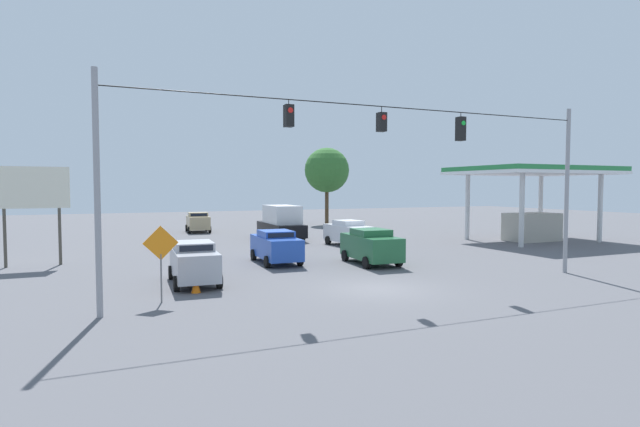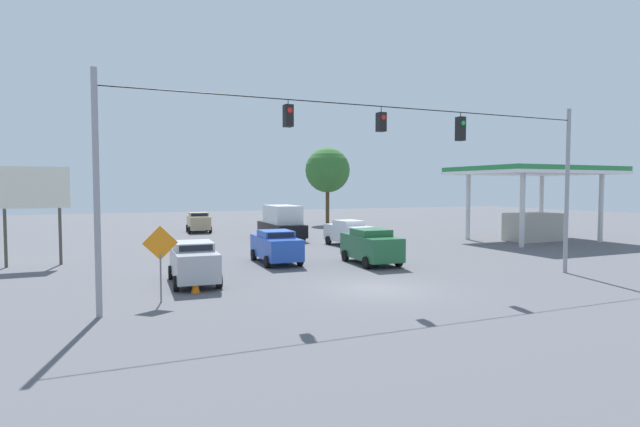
# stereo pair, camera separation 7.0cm
# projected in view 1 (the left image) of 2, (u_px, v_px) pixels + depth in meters

# --- Properties ---
(ground_plane) EXTENTS (140.00, 140.00, 0.00)m
(ground_plane) POSITION_uv_depth(u_px,v_px,m) (377.00, 289.00, 20.78)
(ground_plane) COLOR #56565B
(overhead_signal_span) EXTENTS (21.37, 0.38, 8.08)m
(overhead_signal_span) POSITION_uv_depth(u_px,v_px,m) (383.00, 168.00, 20.32)
(overhead_signal_span) COLOR #939399
(overhead_signal_span) RESTS_ON ground_plane
(sedan_blue_withflow_mid) EXTENTS (2.19, 4.61, 1.83)m
(sedan_blue_withflow_mid) POSITION_uv_depth(u_px,v_px,m) (276.00, 246.00, 27.94)
(sedan_blue_withflow_mid) COLOR #234CB2
(sedan_blue_withflow_mid) RESTS_ON ground_plane
(sedan_white_oncoming_far) EXTENTS (2.18, 4.56, 1.86)m
(sedan_white_oncoming_far) POSITION_uv_depth(u_px,v_px,m) (348.00, 233.00, 36.04)
(sedan_white_oncoming_far) COLOR silver
(sedan_white_oncoming_far) RESTS_ON ground_plane
(sedan_silver_parked_shoulder) EXTENTS (2.13, 4.44, 1.86)m
(sedan_silver_parked_shoulder) POSITION_uv_depth(u_px,v_px,m) (194.00, 262.00, 21.92)
(sedan_silver_parked_shoulder) COLOR #A8AAB2
(sedan_silver_parked_shoulder) RESTS_ON ground_plane
(sedan_tan_withflow_deep) EXTENTS (2.30, 3.92, 1.87)m
(sedan_tan_withflow_deep) POSITION_uv_depth(u_px,v_px,m) (198.00, 222.00, 47.11)
(sedan_tan_withflow_deep) COLOR tan
(sedan_tan_withflow_deep) RESTS_ON ground_plane
(sedan_green_crossing_near) EXTENTS (2.34, 4.51, 1.94)m
(sedan_green_crossing_near) POSITION_uv_depth(u_px,v_px,m) (371.00, 246.00, 27.57)
(sedan_green_crossing_near) COLOR #236038
(sedan_green_crossing_near) RESTS_ON ground_plane
(box_truck_black_oncoming_deep) EXTENTS (2.69, 6.58, 2.77)m
(box_truck_black_oncoming_deep) POSITION_uv_depth(u_px,v_px,m) (281.00, 222.00, 40.64)
(box_truck_black_oncoming_deep) COLOR black
(box_truck_black_oncoming_deep) RESTS_ON ground_plane
(traffic_cone_nearest) EXTENTS (0.38, 0.38, 0.71)m
(traffic_cone_nearest) POSITION_uv_depth(u_px,v_px,m) (196.00, 284.00, 20.06)
(traffic_cone_nearest) COLOR orange
(traffic_cone_nearest) RESTS_ON ground_plane
(traffic_cone_second) EXTENTS (0.38, 0.38, 0.71)m
(traffic_cone_second) POSITION_uv_depth(u_px,v_px,m) (183.00, 277.00, 21.56)
(traffic_cone_second) COLOR orange
(traffic_cone_second) RESTS_ON ground_plane
(traffic_cone_third) EXTENTS (0.38, 0.38, 0.71)m
(traffic_cone_third) POSITION_uv_depth(u_px,v_px,m) (181.00, 270.00, 23.55)
(traffic_cone_third) COLOR orange
(traffic_cone_third) RESTS_ON ground_plane
(gas_station) EXTENTS (11.58, 8.24, 5.83)m
(gas_station) POSITION_uv_depth(u_px,v_px,m) (533.00, 187.00, 39.31)
(gas_station) COLOR #288442
(gas_station) RESTS_ON ground_plane
(roadside_billboard) EXTENTS (3.68, 0.16, 5.36)m
(roadside_billboard) POSITION_uv_depth(u_px,v_px,m) (32.00, 194.00, 26.64)
(roadside_billboard) COLOR #4C473D
(roadside_billboard) RESTS_ON ground_plane
(work_zone_sign) EXTENTS (1.27, 0.06, 2.84)m
(work_zone_sign) POSITION_uv_depth(u_px,v_px,m) (161.00, 249.00, 18.27)
(work_zone_sign) COLOR slate
(work_zone_sign) RESTS_ON ground_plane
(tree_horizon_left) EXTENTS (5.10, 5.10, 8.75)m
(tree_horizon_left) POSITION_uv_depth(u_px,v_px,m) (327.00, 170.00, 56.93)
(tree_horizon_left) COLOR #4C3823
(tree_horizon_left) RESTS_ON ground_plane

